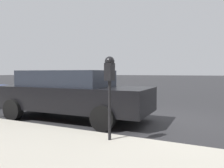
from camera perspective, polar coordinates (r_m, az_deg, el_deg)
name	(u,v)px	position (r m, az deg, el deg)	size (l,w,h in m)	color
ground_plane	(165,122)	(6.67, 13.72, -9.58)	(220.00, 220.00, 0.00)	#2B2B2D
parking_meter	(110,76)	(4.22, -0.63, 2.05)	(0.21, 0.19, 1.63)	black
car_black	(70,93)	(6.90, -10.83, -2.39)	(2.09, 4.96, 1.51)	black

